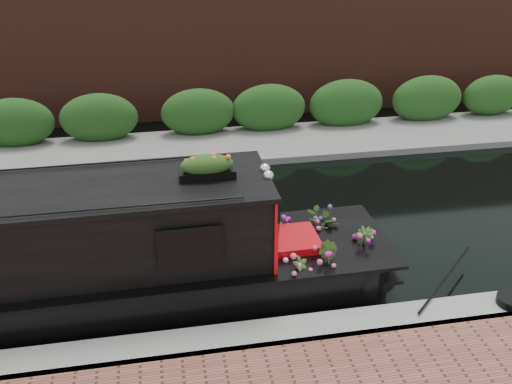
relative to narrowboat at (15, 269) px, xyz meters
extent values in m
plane|color=black|center=(3.21, 1.83, -0.79)|extent=(80.00, 80.00, 0.00)
cube|color=gray|center=(3.21, -1.47, -0.79)|extent=(40.00, 0.60, 0.50)
cube|color=slate|center=(3.21, 6.03, -0.79)|extent=(40.00, 2.40, 0.34)
cube|color=#1E4818|center=(3.21, 6.93, -0.79)|extent=(40.00, 1.10, 2.80)
cube|color=#51261B|center=(3.21, 9.03, -0.79)|extent=(40.00, 1.00, 8.00)
cube|color=red|center=(3.87, 0.00, 0.55)|extent=(0.07, 1.65, 1.27)
cube|color=black|center=(2.62, -0.84, 0.62)|extent=(0.85, 0.04, 0.52)
cube|color=red|center=(4.36, 0.00, -0.13)|extent=(0.76, 0.85, 0.47)
sphere|color=white|center=(3.88, -0.13, 1.29)|extent=(0.17, 0.17, 0.17)
sphere|color=white|center=(3.88, 0.13, 1.29)|extent=(0.17, 0.17, 0.17)
cube|color=black|center=(2.97, 0.00, 1.33)|extent=(0.84, 0.27, 0.13)
ellipsoid|color=orange|center=(2.97, 0.00, 1.51)|extent=(0.92, 0.28, 0.23)
imported|color=#2F531B|center=(4.28, -0.70, -0.11)|extent=(0.32, 0.28, 0.51)
imported|color=#2F531B|center=(4.72, -0.61, -0.04)|extent=(0.36, 0.41, 0.65)
imported|color=#2F531B|center=(5.00, 0.51, -0.06)|extent=(0.71, 0.68, 0.61)
imported|color=#2F531B|center=(5.46, -0.20, -0.06)|extent=(0.47, 0.47, 0.60)
imported|color=#2F531B|center=(4.21, 0.61, -0.11)|extent=(0.29, 0.32, 0.51)
cylinder|color=olive|center=(5.98, 0.00, -0.63)|extent=(0.31, 0.38, 0.31)
cylinder|color=black|center=(7.42, -1.50, -0.48)|extent=(0.46, 0.46, 0.12)
camera|label=1|loc=(2.30, -7.71, 4.91)|focal=40.00mm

